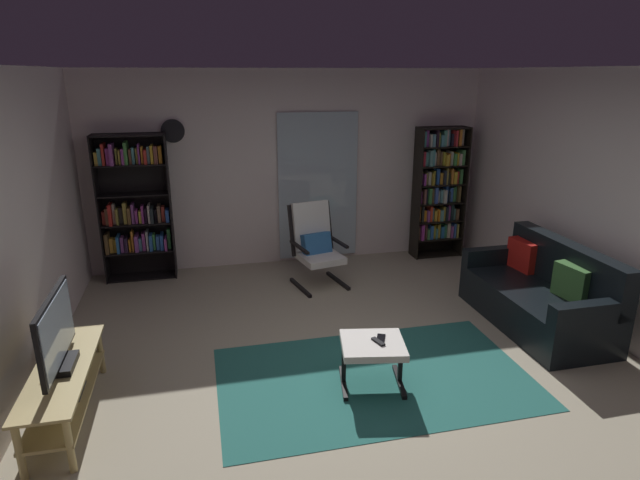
# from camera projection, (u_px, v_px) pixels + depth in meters

# --- Properties ---
(ground_plane) EXTENTS (7.02, 7.02, 0.00)m
(ground_plane) POSITION_uv_depth(u_px,v_px,m) (349.00, 364.00, 4.77)
(ground_plane) COLOR tan
(wall_back) EXTENTS (5.60, 0.06, 2.60)m
(wall_back) POSITION_uv_depth(u_px,v_px,m) (290.00, 169.00, 7.06)
(wall_back) COLOR silver
(wall_back) RESTS_ON ground
(wall_right) EXTENTS (0.06, 6.00, 2.60)m
(wall_right) POSITION_uv_depth(u_px,v_px,m) (624.00, 210.00, 4.96)
(wall_right) COLOR silver
(wall_right) RESTS_ON ground
(glass_door_panel) EXTENTS (1.10, 0.01, 2.00)m
(glass_door_panel) POSITION_uv_depth(u_px,v_px,m) (318.00, 187.00, 7.16)
(glass_door_panel) COLOR silver
(area_rug) EXTENTS (2.69, 1.61, 0.01)m
(area_rug) POSITION_uv_depth(u_px,v_px,m) (374.00, 377.00, 4.56)
(area_rug) COLOR #276960
(area_rug) RESTS_ON ground
(tv_stand) EXTENTS (0.40, 1.35, 0.44)m
(tv_stand) POSITION_uv_depth(u_px,v_px,m) (65.00, 384.00, 3.95)
(tv_stand) COLOR tan
(tv_stand) RESTS_ON ground
(television) EXTENTS (0.20, 0.87, 0.57)m
(television) POSITION_uv_depth(u_px,v_px,m) (56.00, 335.00, 3.82)
(television) COLOR black
(television) RESTS_ON tv_stand
(bookshelf_near_tv) EXTENTS (0.86, 0.30, 1.85)m
(bookshelf_near_tv) POSITION_uv_depth(u_px,v_px,m) (135.00, 205.00, 6.53)
(bookshelf_near_tv) COLOR black
(bookshelf_near_tv) RESTS_ON ground
(bookshelf_near_sofa) EXTENTS (0.71, 0.30, 1.84)m
(bookshelf_near_sofa) POSITION_uv_depth(u_px,v_px,m) (438.00, 189.00, 7.36)
(bookshelf_near_sofa) COLOR black
(bookshelf_near_sofa) RESTS_ON ground
(leather_sofa) EXTENTS (0.82, 1.71, 0.88)m
(leather_sofa) POSITION_uv_depth(u_px,v_px,m) (541.00, 296.00, 5.46)
(leather_sofa) COLOR black
(leather_sofa) RESTS_ON ground
(lounge_armchair) EXTENTS (0.68, 0.75, 1.02)m
(lounge_armchair) POSITION_uv_depth(u_px,v_px,m) (316.00, 243.00, 6.47)
(lounge_armchair) COLOR black
(lounge_armchair) RESTS_ON ground
(ottoman) EXTENTS (0.60, 0.57, 0.41)m
(ottoman) POSITION_uv_depth(u_px,v_px,m) (373.00, 350.00, 4.36)
(ottoman) COLOR white
(ottoman) RESTS_ON ground
(tv_remote) EXTENTS (0.08, 0.15, 0.02)m
(tv_remote) POSITION_uv_depth(u_px,v_px,m) (378.00, 342.00, 4.33)
(tv_remote) COLOR black
(tv_remote) RESTS_ON ottoman
(cell_phone) EXTENTS (0.12, 0.16, 0.01)m
(cell_phone) POSITION_uv_depth(u_px,v_px,m) (381.00, 338.00, 4.39)
(cell_phone) COLOR black
(cell_phone) RESTS_ON ottoman
(wall_clock) EXTENTS (0.29, 0.03, 0.29)m
(wall_clock) POSITION_uv_depth(u_px,v_px,m) (173.00, 131.00, 6.50)
(wall_clock) COLOR silver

